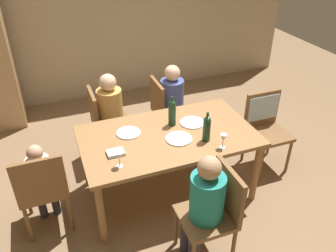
% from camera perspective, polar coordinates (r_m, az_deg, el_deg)
% --- Properties ---
extents(ground_plane, '(10.00, 10.00, 0.00)m').
position_cam_1_polar(ground_plane, '(3.93, 0.00, -10.66)').
color(ground_plane, '#846647').
extents(rear_room_partition, '(6.40, 0.12, 2.70)m').
position_cam_1_polar(rear_room_partition, '(5.66, -10.40, 18.12)').
color(rear_room_partition, tan).
rests_on(rear_room_partition, ground_plane).
extents(dining_table, '(1.77, 1.02, 0.76)m').
position_cam_1_polar(dining_table, '(3.51, 0.00, -2.52)').
color(dining_table, olive).
rests_on(dining_table, ground_plane).
extents(chair_near, '(0.44, 0.44, 0.92)m').
position_cam_1_polar(chair_near, '(3.01, 7.86, -13.45)').
color(chair_near, brown).
rests_on(chair_near, ground_plane).
extents(chair_far_right, '(0.44, 0.44, 0.92)m').
position_cam_1_polar(chair_far_right, '(4.39, -0.39, 2.95)').
color(chair_far_right, brown).
rests_on(chair_far_right, ground_plane).
extents(chair_far_left, '(0.44, 0.44, 0.92)m').
position_cam_1_polar(chair_far_left, '(4.21, -10.56, 1.02)').
color(chair_far_left, brown).
rests_on(chair_far_left, ground_plane).
extents(chair_left_end, '(0.44, 0.44, 0.92)m').
position_cam_1_polar(chair_left_end, '(3.38, -20.14, -9.51)').
color(chair_left_end, brown).
rests_on(chair_left_end, ground_plane).
extents(chair_right_end, '(0.44, 0.46, 0.92)m').
position_cam_1_polar(chair_right_end, '(4.19, 15.72, 1.07)').
color(chair_right_end, brown).
rests_on(chair_right_end, ground_plane).
extents(person_woman_host, '(0.33, 0.29, 1.10)m').
position_cam_1_polar(person_woman_host, '(2.90, 5.99, -12.63)').
color(person_woman_host, '#33333D').
rests_on(person_woman_host, ground_plane).
extents(person_man_bearded, '(0.34, 0.29, 1.11)m').
position_cam_1_polar(person_man_bearded, '(4.37, 0.99, 4.45)').
color(person_man_bearded, '#33333D').
rests_on(person_man_bearded, ground_plane).
extents(person_man_guest, '(0.34, 0.30, 1.11)m').
position_cam_1_polar(person_man_guest, '(4.17, -9.20, 2.63)').
color(person_man_guest, '#33333D').
rests_on(person_man_guest, ground_plane).
extents(person_child_small, '(0.22, 0.25, 0.94)m').
position_cam_1_polar(person_child_small, '(3.45, -20.34, -8.01)').
color(person_child_small, '#33333D').
rests_on(person_child_small, ground_plane).
extents(wine_bottle_tall_green, '(0.08, 0.08, 0.31)m').
position_cam_1_polar(wine_bottle_tall_green, '(3.32, 6.46, -0.34)').
color(wine_bottle_tall_green, '#19381E').
rests_on(wine_bottle_tall_green, dining_table).
extents(wine_bottle_dark_red, '(0.08, 0.08, 0.33)m').
position_cam_1_polar(wine_bottle_dark_red, '(3.54, 0.69, 2.34)').
color(wine_bottle_dark_red, '#19381E').
rests_on(wine_bottle_dark_red, dining_table).
extents(wine_glass_near_left, '(0.07, 0.07, 0.15)m').
position_cam_1_polar(wine_glass_near_left, '(3.01, -8.15, -5.06)').
color(wine_glass_near_left, silver).
rests_on(wine_glass_near_left, dining_table).
extents(wine_glass_centre, '(0.07, 0.07, 0.15)m').
position_cam_1_polar(wine_glass_centre, '(3.26, 9.20, -2.03)').
color(wine_glass_centre, silver).
rests_on(wine_glass_centre, dining_table).
extents(dinner_plate_host, '(0.27, 0.27, 0.01)m').
position_cam_1_polar(dinner_plate_host, '(3.39, 1.82, -2.11)').
color(dinner_plate_host, white).
rests_on(dinner_plate_host, dining_table).
extents(dinner_plate_guest_left, '(0.25, 0.25, 0.01)m').
position_cam_1_polar(dinner_plate_guest_left, '(3.50, -6.59, -1.14)').
color(dinner_plate_guest_left, white).
rests_on(dinner_plate_guest_left, dining_table).
extents(dinner_plate_guest_right, '(0.26, 0.26, 0.01)m').
position_cam_1_polar(dinner_plate_guest_right, '(3.65, 4.06, 0.58)').
color(dinner_plate_guest_right, white).
rests_on(dinner_plate_guest_right, dining_table).
extents(folded_napkin, '(0.16, 0.12, 0.03)m').
position_cam_1_polar(folded_napkin, '(3.22, -8.72, -4.41)').
color(folded_napkin, '#ADC6D6').
rests_on(folded_napkin, dining_table).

